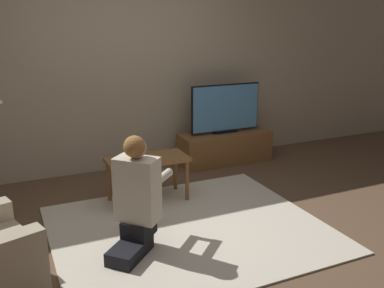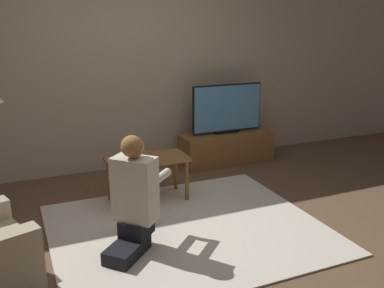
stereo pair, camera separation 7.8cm
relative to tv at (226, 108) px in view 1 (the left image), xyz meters
name	(u,v)px [view 1 (the left image)]	position (x,y,z in m)	size (l,w,h in m)	color
ground_plane	(189,229)	(-1.22, -1.57, -0.73)	(10.00, 10.00, 0.00)	brown
wall_back	(124,65)	(-1.22, 0.36, 0.57)	(10.00, 0.06, 2.60)	tan
rug	(189,229)	(-1.22, -1.57, -0.72)	(2.38, 2.04, 0.02)	beige
tv_stand	(225,147)	(0.00, 0.00, -0.53)	(1.22, 0.43, 0.40)	brown
tv	(226,108)	(0.00, 0.00, 0.00)	(0.97, 0.08, 0.64)	black
coffee_table	(147,164)	(-1.35, -0.82, -0.31)	(0.82, 0.40, 0.48)	brown
person_kneeling	(137,196)	(-1.74, -1.72, -0.25)	(0.72, 0.71, 0.96)	black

